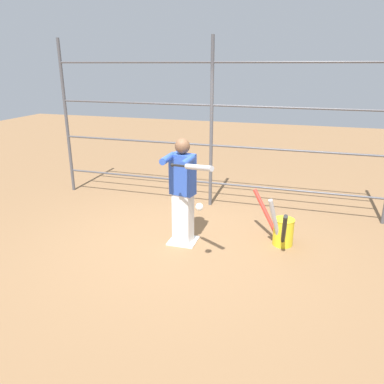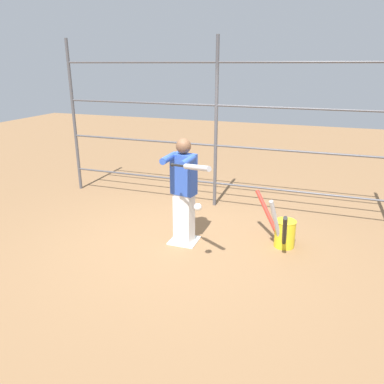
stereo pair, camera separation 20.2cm
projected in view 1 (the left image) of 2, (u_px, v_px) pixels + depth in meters
The scene contains 7 objects.
ground_plane at pixel (183, 241), 5.57m from camera, with size 24.00×24.00×0.00m, color olive.
home_plate at pixel (183, 241), 5.57m from camera, with size 0.40×0.40×0.02m.
fence_backstop at pixel (211, 126), 6.53m from camera, with size 5.95×0.06×2.96m.
batter at pixel (182, 188), 5.28m from camera, with size 0.39×0.58×1.54m.
baseball_bat_swinging at pixel (195, 167), 4.38m from camera, with size 0.69×0.53×0.18m.
softball_in_flight at pixel (199, 207), 4.53m from camera, with size 0.10×0.10×0.10m.
bat_bucket at pixel (282, 230), 5.39m from camera, with size 0.68×1.00×0.77m.
Camera 1 is at (-1.60, 4.77, 2.51)m, focal length 35.00 mm.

